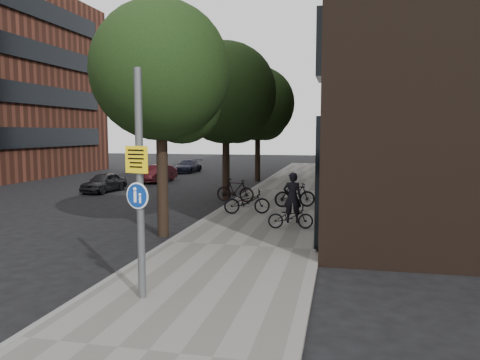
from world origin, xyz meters
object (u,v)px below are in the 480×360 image
(signpost, at_px, (140,184))
(pedestrian, at_px, (292,197))
(parked_car_near, at_px, (104,182))
(parked_bike_facade_near, at_px, (291,217))

(signpost, distance_m, pedestrian, 8.70)
(parked_car_near, bearing_deg, parked_bike_facade_near, -30.75)
(parked_bike_facade_near, height_order, parked_car_near, parked_car_near)
(signpost, relative_size, parked_bike_facade_near, 2.93)
(pedestrian, bearing_deg, parked_car_near, -40.64)
(signpost, xyz_separation_m, pedestrian, (2.10, 8.34, -1.34))
(signpost, bearing_deg, parked_car_near, 135.15)
(parked_bike_facade_near, bearing_deg, parked_car_near, 43.01)
(signpost, distance_m, parked_bike_facade_near, 7.79)
(signpost, relative_size, pedestrian, 2.45)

